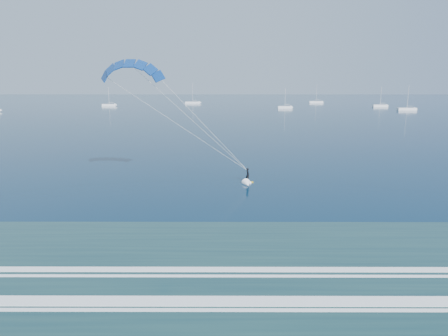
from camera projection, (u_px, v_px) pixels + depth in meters
name	position (u px, v px, depth m)	size (l,w,h in m)	color
kitesurfer_rig	(190.00, 119.00, 46.96)	(19.09, 6.27, 16.03)	gold
sailboat_1	(109.00, 105.00, 220.22)	(7.62, 2.40, 10.61)	white
sailboat_2	(193.00, 102.00, 249.14)	(9.40, 2.40, 12.57)	white
sailboat_3	(285.00, 107.00, 200.37)	(7.09, 2.40, 10.07)	white
sailboat_4	(316.00, 102.00, 256.47)	(8.80, 2.40, 11.95)	white
sailboat_5	(380.00, 106.00, 213.83)	(7.79, 2.40, 10.76)	white
sailboat_6	(407.00, 109.00, 186.26)	(8.53, 2.40, 11.58)	white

